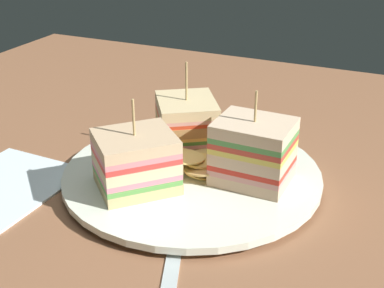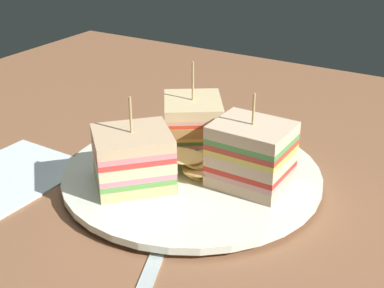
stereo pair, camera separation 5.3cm
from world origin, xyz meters
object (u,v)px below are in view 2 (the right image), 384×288
object	(u,v)px
sandwich_wedge_1	(193,123)
sandwich_wedge_2	(134,159)
chip_pile	(199,163)
plate	(192,175)
sandwich_wedge_0	(251,155)
napkin	(11,174)

from	to	relation	value
sandwich_wedge_1	sandwich_wedge_2	bearing A→B (deg)	-35.62
sandwich_wedge_1	chip_pile	size ratio (longest dim) A/B	1.24
sandwich_wedge_1	chip_pile	distance (cm)	6.75
plate	chip_pile	size ratio (longest dim) A/B	3.39
plate	chip_pile	distance (cm)	1.76
sandwich_wedge_1	plate	bearing A→B (deg)	-3.73
sandwich_wedge_2	chip_pile	size ratio (longest dim) A/B	1.23
sandwich_wedge_2	plate	bearing A→B (deg)	10.11
plate	chip_pile	xyz separation A→B (cm)	(0.79, 0.04, 1.57)
plate	sandwich_wedge_1	bearing A→B (deg)	119.90
sandwich_wedge_1	sandwich_wedge_2	distance (cm)	10.49
sandwich_wedge_0	chip_pile	size ratio (longest dim) A/B	1.21
sandwich_wedge_0	sandwich_wedge_2	distance (cm)	11.17
sandwich_wedge_0	sandwich_wedge_2	bearing A→B (deg)	32.01
sandwich_wedge_0	chip_pile	distance (cm)	5.77
chip_pile	napkin	bearing A→B (deg)	-153.31
sandwich_wedge_0	sandwich_wedge_2	world-z (taller)	sandwich_wedge_0
sandwich_wedge_0	sandwich_wedge_1	distance (cm)	10.40
napkin	sandwich_wedge_0	bearing A→B (deg)	22.24
plate	sandwich_wedge_1	world-z (taller)	sandwich_wedge_1
plate	sandwich_wedge_2	world-z (taller)	sandwich_wedge_2
plate	napkin	size ratio (longest dim) A/B	2.00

